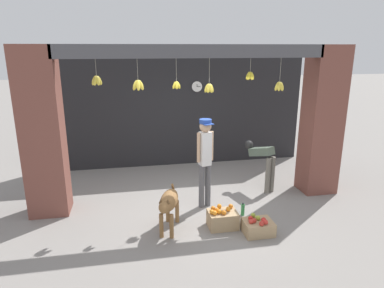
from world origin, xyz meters
name	(u,v)px	position (x,y,z in m)	size (l,w,h in m)	color
ground_plane	(196,206)	(0.00, 0.00, 0.00)	(60.00, 60.00, 0.00)	gray
shop_back_wall	(176,107)	(0.00, 2.63, 1.55)	(6.81, 0.12, 3.09)	#232326
shop_pillar_left	(43,133)	(-2.75, 0.30, 1.55)	(0.70, 0.60, 3.09)	brown
shop_pillar_right	(322,121)	(2.75, 0.30, 1.55)	(0.70, 0.60, 3.09)	brown
storefront_awning	(195,54)	(0.00, 0.12, 2.93)	(4.91, 0.27, 0.88)	#4C4C51
dog	(169,203)	(-0.63, -0.84, 0.52)	(0.49, 1.01, 0.75)	olive
shopkeeper	(205,155)	(0.17, -0.03, 1.05)	(0.33, 0.31, 1.76)	#56565B
worker_stooping	(263,160)	(1.60, 0.56, 0.68)	(0.51, 0.74, 1.03)	#6B665B
fruit_crate_oranges	(222,219)	(0.30, -0.89, 0.16)	(0.50, 0.39, 0.37)	tan
fruit_crate_apples	(258,226)	(0.83, -1.21, 0.13)	(0.49, 0.40, 0.30)	tan
water_bottle	(243,209)	(0.79, -0.53, 0.11)	(0.07, 0.07, 0.24)	#38934C
wall_clock	(197,87)	(0.55, 2.55, 2.07)	(0.28, 0.03, 0.28)	black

